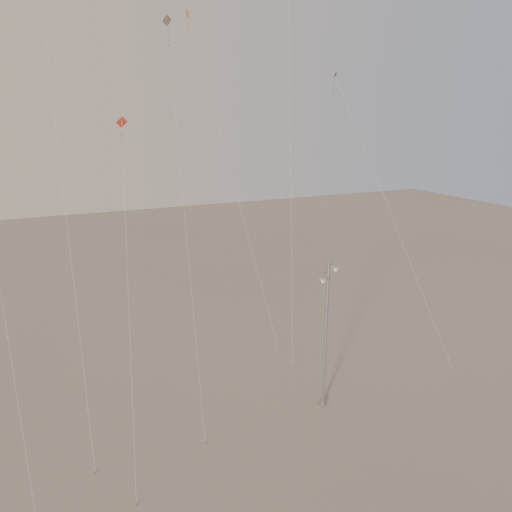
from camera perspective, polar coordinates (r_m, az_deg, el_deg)
name	(u,v)px	position (r m, az deg, el deg)	size (l,w,h in m)	color
ground	(305,424)	(33.64, 5.60, -18.53)	(160.00, 160.00, 0.00)	gray
street_lamp	(326,331)	(33.04, 8.01, -8.50)	(1.57, 0.76, 10.18)	gray
kite_1	(175,109)	(36.56, -9.25, 16.30)	(2.91, 14.30, 25.96)	#35312C
kite_3	(125,208)	(29.34, -14.74, 5.28)	(2.64, 9.72, 18.86)	maroon
kite_4	(361,141)	(44.11, 11.94, 12.68)	(2.70, 14.74, 22.69)	#35312C
kite_5	(208,91)	(45.46, -5.48, 18.26)	(3.46, 12.08, 27.83)	#905718
kite_6	(3,308)	(28.89, -26.95, -5.28)	(0.87, 6.81, 12.57)	#35312C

